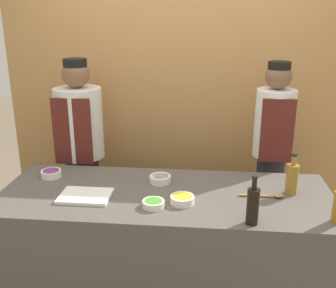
# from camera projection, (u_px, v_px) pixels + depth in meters

# --- Properties ---
(cabinet_wall) EXTENTS (3.02, 0.18, 2.40)m
(cabinet_wall) POSITION_uv_depth(u_px,v_px,m) (179.00, 106.00, 3.52)
(cabinet_wall) COLOR #B7844C
(cabinet_wall) RESTS_ON ground_plane
(counter) EXTENTS (2.16, 0.83, 0.88)m
(counter) POSITION_uv_depth(u_px,v_px,m) (166.00, 252.00, 2.68)
(counter) COLOR #514C47
(counter) RESTS_ON ground_plane
(sauce_bowl_yellow) EXTENTS (0.15, 0.15, 0.05)m
(sauce_bowl_yellow) POSITION_uv_depth(u_px,v_px,m) (182.00, 199.00, 2.40)
(sauce_bowl_yellow) COLOR white
(sauce_bowl_yellow) RESTS_ON counter
(sauce_bowl_purple) EXTENTS (0.14, 0.14, 0.05)m
(sauce_bowl_purple) POSITION_uv_depth(u_px,v_px,m) (51.00, 173.00, 2.79)
(sauce_bowl_purple) COLOR white
(sauce_bowl_purple) RESTS_ON counter
(sauce_bowl_red) EXTENTS (0.15, 0.15, 0.05)m
(sauce_bowl_red) POSITION_uv_depth(u_px,v_px,m) (160.00, 179.00, 2.69)
(sauce_bowl_red) COLOR white
(sauce_bowl_red) RESTS_ON counter
(sauce_bowl_green) EXTENTS (0.13, 0.13, 0.04)m
(sauce_bowl_green) POSITION_uv_depth(u_px,v_px,m) (153.00, 203.00, 2.35)
(sauce_bowl_green) COLOR white
(sauce_bowl_green) RESTS_ON counter
(cutting_board) EXTENTS (0.32, 0.23, 0.02)m
(cutting_board) POSITION_uv_depth(u_px,v_px,m) (85.00, 196.00, 2.48)
(cutting_board) COLOR white
(cutting_board) RESTS_ON counter
(bottle_soy) EXTENTS (0.07, 0.07, 0.29)m
(bottle_soy) POSITION_uv_depth(u_px,v_px,m) (253.00, 205.00, 2.14)
(bottle_soy) COLOR black
(bottle_soy) RESTS_ON counter
(bottle_vinegar) EXTENTS (0.08, 0.08, 0.27)m
(bottle_vinegar) POSITION_uv_depth(u_px,v_px,m) (292.00, 178.00, 2.50)
(bottle_vinegar) COLOR olive
(bottle_vinegar) RESTS_ON counter
(wooden_spoon) EXTENTS (0.27, 0.05, 0.03)m
(wooden_spoon) POSITION_uv_depth(u_px,v_px,m) (268.00, 195.00, 2.48)
(wooden_spoon) COLOR #B2844C
(wooden_spoon) RESTS_ON counter
(chef_left) EXTENTS (0.38, 0.38, 1.66)m
(chef_left) POSITION_uv_depth(u_px,v_px,m) (81.00, 152.00, 3.25)
(chef_left) COLOR #28282D
(chef_left) RESTS_ON ground_plane
(chef_right) EXTENTS (0.30, 0.30, 1.65)m
(chef_right) POSITION_uv_depth(u_px,v_px,m) (271.00, 157.00, 3.10)
(chef_right) COLOR #28282D
(chef_right) RESTS_ON ground_plane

